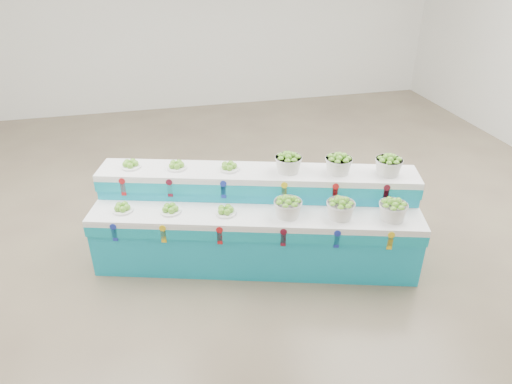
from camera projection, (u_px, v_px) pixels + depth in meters
ground at (259, 229)px, 5.94m from camera, size 10.00×10.00×0.00m
back_wall at (199, 8)px, 9.20m from camera, size 10.00×0.00×10.00m
display_stand at (256, 220)px, 5.18m from camera, size 3.68×1.89×1.02m
plate_lower_left at (122, 207)px, 4.93m from camera, size 0.28×0.28×0.09m
plate_lower_mid at (170, 208)px, 4.91m from camera, size 0.28×0.28×0.09m
plate_lower_right at (225, 210)px, 4.88m from camera, size 0.28×0.28×0.09m
basket_lower_left at (288, 207)px, 4.82m from camera, size 0.37×0.37×0.22m
basket_lower_mid at (340, 208)px, 4.79m from camera, size 0.37×0.37×0.22m
basket_lower_right at (393, 209)px, 4.77m from camera, size 0.37×0.37×0.22m
plate_upper_left at (131, 164)px, 5.17m from camera, size 0.28×0.28×0.09m
plate_upper_mid at (176, 165)px, 5.14m from camera, size 0.28×0.28×0.09m
plate_upper_right at (229, 166)px, 5.12m from camera, size 0.28×0.28×0.09m
basket_upper_left at (288, 162)px, 5.06m from camera, size 0.37×0.37×0.22m
basket_upper_mid at (339, 163)px, 5.03m from camera, size 0.37×0.37×0.22m
basket_upper_right at (389, 165)px, 5.01m from camera, size 0.37×0.37×0.22m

